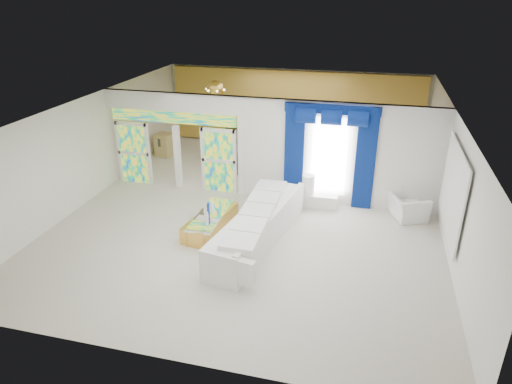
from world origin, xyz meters
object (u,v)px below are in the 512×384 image
(armchair, at_px, (407,206))
(grand_piano, at_px, (240,146))
(coffee_table, at_px, (211,223))
(white_sofa, at_px, (258,228))
(console_table, at_px, (318,201))

(armchair, height_order, grand_piano, grand_piano)
(coffee_table, height_order, armchair, armchair)
(armchair, bearing_deg, white_sofa, 100.57)
(white_sofa, relative_size, coffee_table, 2.12)
(white_sofa, xyz_separation_m, coffee_table, (-1.35, 0.30, -0.18))
(white_sofa, bearing_deg, armchair, 42.59)
(white_sofa, height_order, armchair, white_sofa)
(coffee_table, distance_m, console_table, 3.29)
(coffee_table, bearing_deg, console_table, 39.52)
(white_sofa, relative_size, console_table, 3.77)
(white_sofa, bearing_deg, grand_piano, 120.03)
(coffee_table, xyz_separation_m, console_table, (2.54, 2.09, -0.03))
(coffee_table, relative_size, grand_piano, 1.09)
(white_sofa, xyz_separation_m, grand_piano, (-2.15, 5.86, 0.06))
(console_table, height_order, armchair, armchair)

